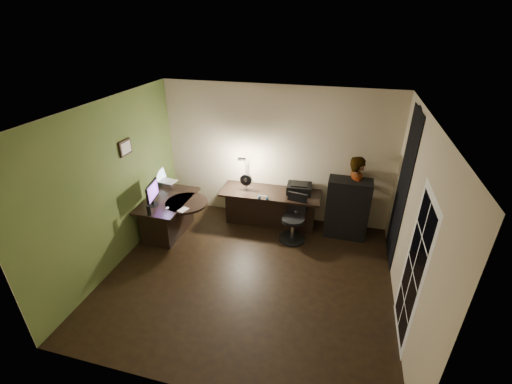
% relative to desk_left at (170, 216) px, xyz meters
% --- Properties ---
extents(floor, '(4.50, 4.00, 0.01)m').
position_rel_desk_left_xyz_m(floor, '(1.80, -0.83, -0.37)').
color(floor, black).
rests_on(floor, ground).
extents(ceiling, '(4.50, 4.00, 0.01)m').
position_rel_desk_left_xyz_m(ceiling, '(1.80, -0.83, 2.34)').
color(ceiling, silver).
rests_on(ceiling, floor).
extents(wall_back, '(4.50, 0.01, 2.70)m').
position_rel_desk_left_xyz_m(wall_back, '(1.80, 1.17, 0.98)').
color(wall_back, tan).
rests_on(wall_back, floor).
extents(wall_front, '(4.50, 0.01, 2.70)m').
position_rel_desk_left_xyz_m(wall_front, '(1.80, -2.84, 0.98)').
color(wall_front, tan).
rests_on(wall_front, floor).
extents(wall_left, '(0.01, 4.00, 2.70)m').
position_rel_desk_left_xyz_m(wall_left, '(-0.45, -0.83, 0.98)').
color(wall_left, tan).
rests_on(wall_left, floor).
extents(wall_right, '(0.01, 4.00, 2.70)m').
position_rel_desk_left_xyz_m(wall_right, '(4.06, -0.83, 0.98)').
color(wall_right, tan).
rests_on(wall_right, floor).
extents(green_wall_overlay, '(0.00, 4.00, 2.70)m').
position_rel_desk_left_xyz_m(green_wall_overlay, '(-0.44, -0.83, 0.98)').
color(green_wall_overlay, '#50642D').
rests_on(green_wall_overlay, floor).
extents(arched_doorway, '(0.01, 0.90, 2.60)m').
position_rel_desk_left_xyz_m(arched_doorway, '(4.04, 0.32, 0.93)').
color(arched_doorway, black).
rests_on(arched_doorway, floor).
extents(french_door, '(0.02, 0.92, 2.10)m').
position_rel_desk_left_xyz_m(french_door, '(4.04, -1.38, 0.68)').
color(french_door, white).
rests_on(french_door, floor).
extents(framed_picture, '(0.04, 0.30, 0.25)m').
position_rel_desk_left_xyz_m(framed_picture, '(-0.42, -0.38, 1.48)').
color(framed_picture, black).
rests_on(framed_picture, wall_left).
extents(desk_left, '(0.80, 1.28, 0.73)m').
position_rel_desk_left_xyz_m(desk_left, '(0.00, 0.00, 0.00)').
color(desk_left, black).
rests_on(desk_left, floor).
extents(desk_right, '(1.96, 0.73, 0.73)m').
position_rel_desk_left_xyz_m(desk_right, '(1.79, 0.80, -0.00)').
color(desk_right, black).
rests_on(desk_right, floor).
extents(cabinet, '(0.78, 0.40, 1.17)m').
position_rel_desk_left_xyz_m(cabinet, '(3.26, 0.78, 0.22)').
color(cabinet, black).
rests_on(cabinet, floor).
extents(laptop_stand, '(0.24, 0.21, 0.09)m').
position_rel_desk_left_xyz_m(laptop_stand, '(-0.28, 0.55, 0.40)').
color(laptop_stand, silver).
rests_on(laptop_stand, desk_left).
extents(laptop, '(0.39, 0.37, 0.24)m').
position_rel_desk_left_xyz_m(laptop, '(-0.27, 0.55, 0.56)').
color(laptop, silver).
rests_on(laptop, laptop_stand).
extents(monitor, '(0.18, 0.51, 0.33)m').
position_rel_desk_left_xyz_m(monitor, '(-0.15, -0.25, 0.52)').
color(monitor, black).
rests_on(monitor, desk_left).
extents(mouse, '(0.07, 0.09, 0.03)m').
position_rel_desk_left_xyz_m(mouse, '(0.16, -0.30, 0.37)').
color(mouse, silver).
rests_on(mouse, desk_left).
extents(phone, '(0.07, 0.12, 0.01)m').
position_rel_desk_left_xyz_m(phone, '(0.62, 0.12, 0.36)').
color(phone, black).
rests_on(phone, desk_left).
extents(pen, '(0.08, 0.11, 0.01)m').
position_rel_desk_left_xyz_m(pen, '(0.37, 0.01, 0.36)').
color(pen, black).
rests_on(pen, desk_left).
extents(speaker, '(0.08, 0.08, 0.19)m').
position_rel_desk_left_xyz_m(speaker, '(-0.03, -0.57, 0.45)').
color(speaker, black).
rests_on(speaker, desk_left).
extents(notepad, '(0.18, 0.22, 0.01)m').
position_rel_desk_left_xyz_m(notepad, '(0.45, -0.27, 0.36)').
color(notepad, silver).
rests_on(notepad, desk_left).
extents(desk_fan, '(0.23, 0.13, 0.36)m').
position_rel_desk_left_xyz_m(desk_fan, '(1.32, 0.75, 0.53)').
color(desk_fan, black).
rests_on(desk_fan, desk_right).
extents(headphones, '(0.19, 0.09, 0.09)m').
position_rel_desk_left_xyz_m(headphones, '(1.73, 0.47, 0.39)').
color(headphones, navy).
rests_on(headphones, desk_right).
extents(printer, '(0.48, 0.39, 0.21)m').
position_rel_desk_left_xyz_m(printer, '(2.33, 0.92, 0.45)').
color(printer, black).
rests_on(printer, desk_right).
extents(desk_lamp, '(0.30, 0.38, 0.73)m').
position_rel_desk_left_xyz_m(desk_lamp, '(1.24, 1.00, 0.71)').
color(desk_lamp, black).
rests_on(desk_lamp, desk_right).
extents(office_chair, '(0.57, 0.57, 0.90)m').
position_rel_desk_left_xyz_m(office_chair, '(2.32, 0.36, 0.08)').
color(office_chair, black).
rests_on(office_chair, floor).
extents(person, '(0.47, 0.62, 1.57)m').
position_rel_desk_left_xyz_m(person, '(3.37, 0.95, 0.42)').
color(person, '#D8A88C').
rests_on(person, floor).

